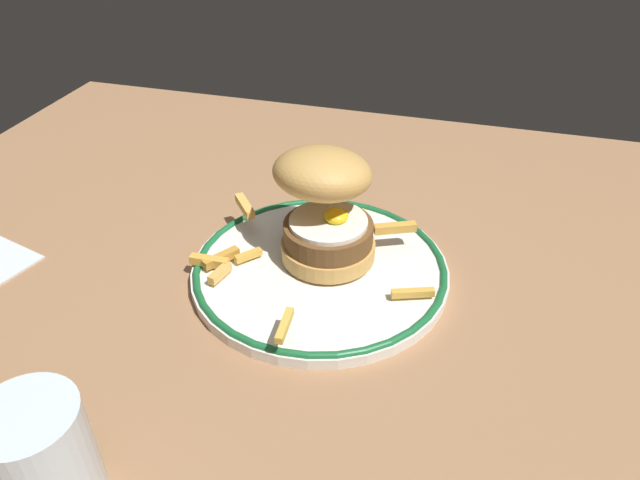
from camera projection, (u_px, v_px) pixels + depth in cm
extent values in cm
cube|color=#966B48|center=(334.00, 324.00, 60.18)|extent=(121.68, 99.16, 4.00)
cylinder|color=white|center=(320.00, 270.00, 63.27)|extent=(27.34, 27.34, 1.20)
torus|color=#196033|center=(320.00, 266.00, 62.92)|extent=(26.94, 26.94, 0.80)
cylinder|color=tan|center=(328.00, 248.00, 63.32)|extent=(10.08, 10.08, 1.80)
cylinder|color=brown|center=(328.00, 233.00, 62.15)|extent=(9.49, 9.49, 2.28)
cylinder|color=white|center=(328.00, 222.00, 61.35)|extent=(8.24, 8.24, 0.50)
ellipsoid|color=yellow|center=(336.00, 216.00, 61.02)|extent=(2.60, 2.60, 1.40)
ellipsoid|color=tan|center=(323.00, 173.00, 60.26)|extent=(12.08, 12.65, 6.79)
cube|color=gold|center=(413.00, 293.00, 58.13)|extent=(4.27, 2.18, 0.74)
cube|color=gold|center=(248.00, 255.00, 63.22)|extent=(2.56, 2.79, 0.72)
cube|color=gold|center=(365.00, 219.00, 69.03)|extent=(2.43, 3.52, 0.73)
cube|color=gold|center=(221.00, 258.00, 62.67)|extent=(3.06, 4.03, 0.91)
cube|color=gold|center=(285.00, 325.00, 52.28)|extent=(0.99, 4.16, 0.73)
cube|color=#EDA84F|center=(219.00, 274.00, 60.49)|extent=(1.54, 3.17, 0.85)
cube|color=#EAAC4F|center=(245.00, 206.00, 67.55)|extent=(3.65, 4.12, 0.96)
cube|color=gold|center=(395.00, 228.00, 63.95)|extent=(4.61, 2.76, 0.94)
cube|color=gold|center=(209.00, 261.00, 62.18)|extent=(4.26, 1.10, 0.95)
cylinder|color=silver|center=(41.00, 457.00, 40.11)|extent=(7.08, 7.08, 9.05)
cylinder|color=silver|center=(49.00, 474.00, 41.22)|extent=(6.51, 6.51, 5.19)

